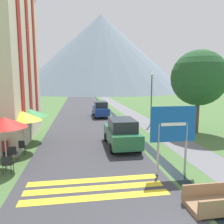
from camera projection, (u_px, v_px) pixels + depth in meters
ground_plane at (106, 118)px, 24.74m from camera, size 160.00×160.00×0.00m
road at (82, 108)px, 34.14m from camera, size 6.40×60.00×0.01m
footpath at (120, 107)px, 35.07m from camera, size 2.20×60.00×0.01m
drainage_channel at (106, 108)px, 34.70m from camera, size 0.60×60.00×0.00m
crosswalk_marking at (95, 188)px, 8.53m from camera, size 5.44×1.84×0.01m
mountain_distant at (101, 53)px, 89.07m from camera, size 67.58×67.58×30.79m
road_sign at (173, 130)px, 9.59m from camera, size 2.09×0.11×3.08m
footbridge at (214, 203)px, 7.10m from camera, size 1.70×1.10×0.65m
parked_car_near at (122, 133)px, 13.85m from camera, size 1.88×4.12×1.82m
parked_car_far at (101, 109)px, 25.70m from camera, size 1.74×4.28×1.82m
cafe_chair_nearest at (7, 163)px, 9.79m from camera, size 0.40×0.40×0.85m
cafe_chair_near_left at (13, 152)px, 11.25m from camera, size 0.40×0.40×0.85m
cafe_chair_middle at (22, 146)px, 12.36m from camera, size 0.40×0.40×0.85m
cafe_umbrella_front_red at (4, 122)px, 10.15m from camera, size 2.11×2.11×2.51m
cafe_umbrella_middle_yellow at (23, 116)px, 12.75m from camera, size 2.15×2.15×2.41m
cafe_umbrella_rear_green at (30, 113)px, 14.98m from camera, size 2.48×2.48×2.28m
person_seated_far at (5, 147)px, 11.62m from camera, size 0.32×0.32×1.20m
streetlamp at (151, 94)px, 20.87m from camera, size 0.28×0.28×4.91m
tree_by_path at (199, 78)px, 17.11m from camera, size 4.34×4.34×6.59m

